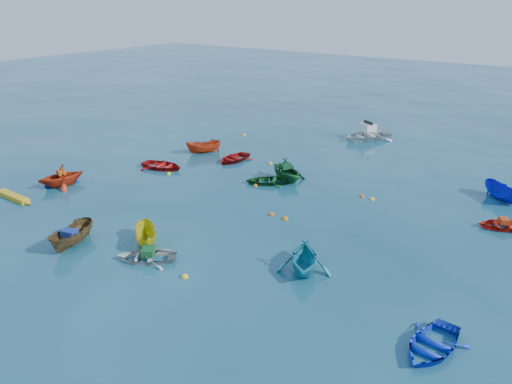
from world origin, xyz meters
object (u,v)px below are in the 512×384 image
Objects in this scene: kayak_yellow at (13,199)px; dinghy_white_near at (147,260)px; dinghy_blue_sw at (59,184)px; dinghy_blue_se at (431,349)px; motorboat_white at (367,139)px.

dinghy_white_near is at bearing -91.73° from kayak_yellow.
dinghy_blue_sw is 25.71m from dinghy_blue_se.
motorboat_white is at bearing 146.30° from dinghy_white_near.
dinghy_white_near is 26.11m from motorboat_white.
motorboat_white is (12.22, 22.36, 0.00)m from dinghy_blue_sw.
dinghy_blue_se is 25.65m from kayak_yellow.
dinghy_blue_sw is 25.48m from motorboat_white.
dinghy_white_near is 12.55m from kayak_yellow.
motorboat_white is at bearing 124.21° from dinghy_blue_se.
dinghy_blue_sw reaches higher than kayak_yellow.
motorboat_white reaches higher than dinghy_blue_sw.
dinghy_blue_se is 28.06m from motorboat_white.
dinghy_blue_sw is 3.24m from kayak_yellow.
dinghy_blue_se is at bearing -30.36° from motorboat_white.
dinghy_blue_se is at bearing -17.34° from dinghy_blue_sw.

